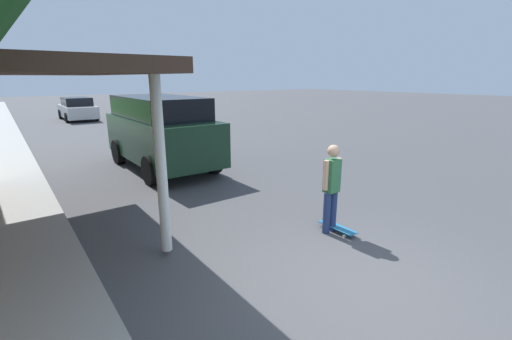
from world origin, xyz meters
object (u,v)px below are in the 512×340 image
Objects in this scene: suv_parked at (161,130)px; skateboarder at (331,185)px; car_down_street at (77,109)px; skateboard at (337,227)px.

suv_parked reaches higher than skateboarder.
skateboarder is at bearing -89.33° from car_down_street.
skateboarder is at bearing -84.15° from suv_parked.
car_down_street is at bearing 88.59° from suv_parked.
car_down_street is 21.69m from skateboarder.
suv_parked is 6.43m from skateboard.
suv_parked is at bearing -91.41° from car_down_street.
skateboarder is (0.64, -6.20, -0.29)m from suv_parked.
skateboard is at bearing -89.01° from car_down_street.
suv_parked is 15.50m from car_down_street.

